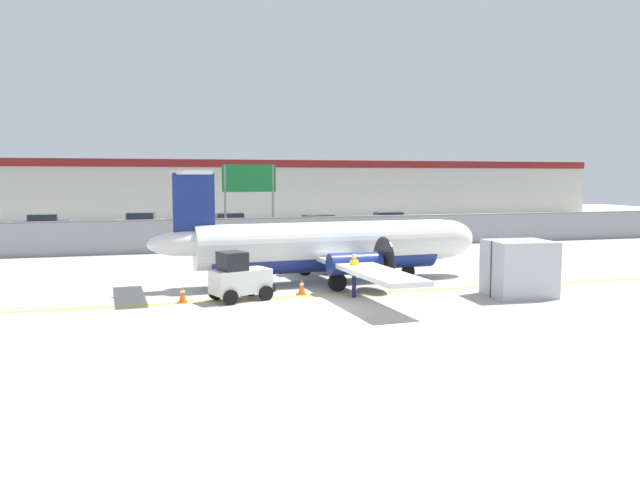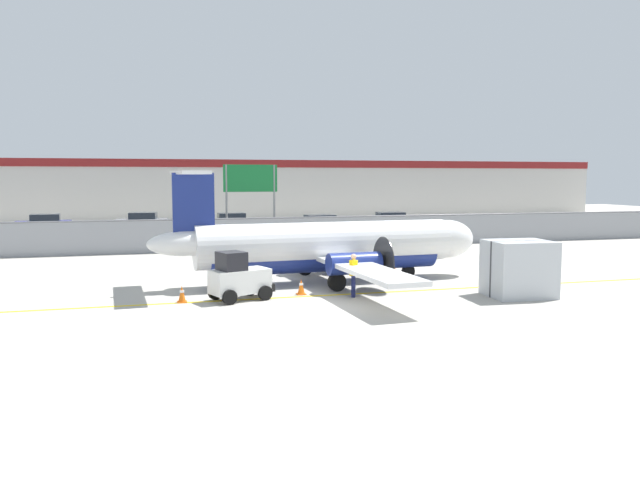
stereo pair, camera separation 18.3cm
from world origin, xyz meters
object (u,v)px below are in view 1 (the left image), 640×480
Objects in this scene: traffic_cone_far_right at (485,282)px; parked_car_3 at (317,225)px; ground_crew_worker at (354,273)px; parked_car_1 at (140,222)px; parked_car_4 at (387,221)px; baggage_tug at (240,278)px; traffic_cone_far_left at (394,268)px; commuter_airplane at (332,246)px; highway_sign at (249,185)px; traffic_cone_near_left at (302,287)px; parked_car_2 at (231,223)px; parked_car_0 at (41,224)px; traffic_cone_near_right at (183,294)px; cargo_container at (519,268)px.

traffic_cone_far_right is 0.15× the size of parked_car_3.
parked_car_1 is (-8.23, 31.92, -0.06)m from ground_crew_worker.
parked_car_4 is (6.86, 2.18, 0.00)m from parked_car_3.
traffic_cone_far_left is at bearing 8.43° from baggage_tug.
parked_car_1 is (-8.41, 28.34, -0.71)m from commuter_airplane.
parked_car_4 is at bearing 32.53° from highway_sign.
traffic_cone_near_left is 28.21m from parked_car_2.
parked_car_0 is 0.99× the size of parked_car_3.
commuter_airplane is 9.45× the size of ground_crew_worker.
parked_car_4 is (16.60, 26.30, 0.04)m from baggage_tug.
ground_crew_worker is 29.49m from parked_car_4.
parked_car_4 is (13.06, -2.35, 0.00)m from parked_car_2.
parked_car_4 is at bearing 87.05° from ground_crew_worker.
parked_car_2 is at bearing 100.57° from traffic_cone_far_left.
parked_car_0 is (-16.03, 27.98, -0.71)m from commuter_airplane.
parked_car_2 is (5.66, 28.53, 0.58)m from traffic_cone_near_right.
cargo_container is 0.59× the size of parked_car_4.
commuter_airplane is at bearing 143.48° from cargo_container.
traffic_cone_near_left is 0.15× the size of parked_car_4.
traffic_cone_far_left is (-2.63, 6.47, -0.79)m from cargo_container.
parked_car_2 is 11.29m from highway_sign.
baggage_tug reaches higher than traffic_cone_near_left.
cargo_container is 36.53m from parked_car_1.
traffic_cone_near_left is (2.56, 0.47, -0.54)m from baggage_tug.
traffic_cone_far_right is at bearing -2.68° from traffic_cone_near_right.
ground_crew_worker is 5.86m from traffic_cone_far_right.
traffic_cone_far_right is at bearing 22.40° from ground_crew_worker.
parked_car_1 is at bearing 113.83° from traffic_cone_far_right.
traffic_cone_far_right is 0.15× the size of parked_car_1.
traffic_cone_far_left is (5.53, 3.84, 0.00)m from traffic_cone_near_left.
traffic_cone_far_left is 1.00× the size of traffic_cone_far_right.
highway_sign reaches higher than cargo_container.
traffic_cone_far_left is at bearing 121.39° from parked_car_1.
cargo_container is 0.60× the size of parked_car_2.
traffic_cone_near_right is (-6.70, -2.90, -1.29)m from commuter_airplane.
parked_car_3 is at bearing 19.75° from parked_car_4.
traffic_cone_far_right is at bearing -69.34° from highway_sign.
cargo_container is at bearing 7.19° from ground_crew_worker.
cargo_container is 3.94× the size of traffic_cone_far_right.
ground_crew_worker is 25.24m from parked_car_3.
cargo_container reaches higher than parked_car_0.
parked_car_3 reaches higher than traffic_cone_near_left.
parked_car_2 is (-0.87, 29.21, -0.06)m from ground_crew_worker.
ground_crew_worker is 6.50m from cargo_container.
parked_car_1 reaches higher than traffic_cone_far_left.
parked_car_4 is 16.06m from highway_sign.
parked_car_0 reaches higher than traffic_cone_far_left.
traffic_cone_near_left is 1.00× the size of traffic_cone_far_left.
parked_car_0 is at bearing -7.38° from parked_car_4.
traffic_cone_near_right is (-12.83, 2.28, -0.79)m from cargo_container.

